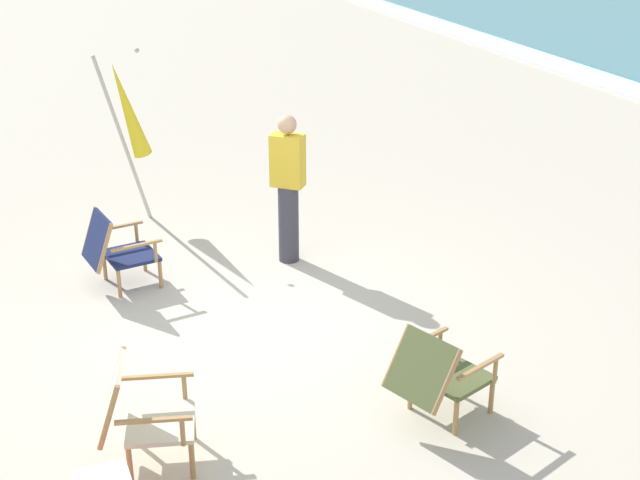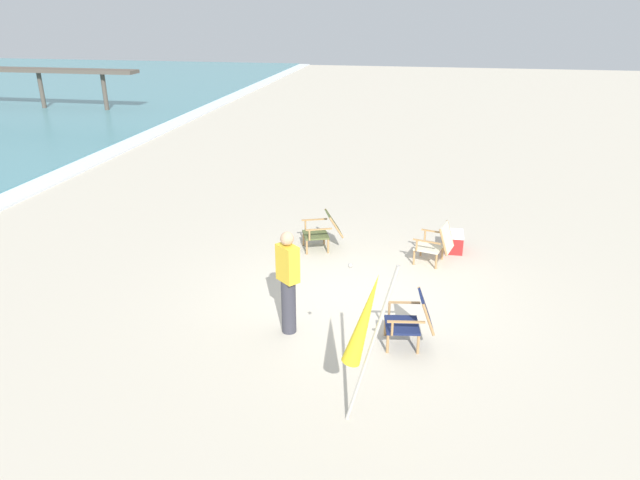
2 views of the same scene
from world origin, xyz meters
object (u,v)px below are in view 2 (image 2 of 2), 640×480
beach_chair_back_right (413,319)px  cooler_box (454,242)px  person_near_chairs (288,282)px  beach_chair_back_left (324,229)px  beach_chair_mid_center (437,243)px  umbrella_furled_yellow (365,321)px

beach_chair_back_right → cooler_box: size_ratio=1.66×
person_near_chairs → cooler_box: 4.47m
beach_chair_back_left → cooler_box: beach_chair_back_left is taller
beach_chair_back_right → beach_chair_mid_center: beach_chair_mid_center is taller
beach_chair_back_left → beach_chair_mid_center: size_ratio=1.13×
beach_chair_mid_center → person_near_chairs: size_ratio=0.50×
person_near_chairs → beach_chair_mid_center: bearing=-36.9°
beach_chair_back_left → beach_chair_back_right: (-3.26, -1.89, 0.01)m
beach_chair_mid_center → beach_chair_back_right: bearing=173.2°
beach_chair_back_right → cooler_box: bearing=-11.0°
umbrella_furled_yellow → cooler_box: 5.65m
beach_chair_back_right → umbrella_furled_yellow: 2.05m
umbrella_furled_yellow → cooler_box: size_ratio=4.23×
beach_chair_back_left → beach_chair_back_right: bearing=-149.9°
umbrella_furled_yellow → beach_chair_back_right: bearing=-16.7°
beach_chair_back_right → umbrella_furled_yellow: (-1.75, 0.53, 0.92)m
beach_chair_mid_center → umbrella_furled_yellow: 4.87m
umbrella_furled_yellow → cooler_box: (5.40, -1.23, -1.15)m
cooler_box → umbrella_furled_yellow: bearing=167.1°
beach_chair_back_left → umbrella_furled_yellow: (-5.02, -1.36, 0.93)m
beach_chair_mid_center → umbrella_furled_yellow: (-4.70, 0.88, 0.92)m
beach_chair_back_right → person_near_chairs: person_near_chairs is taller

